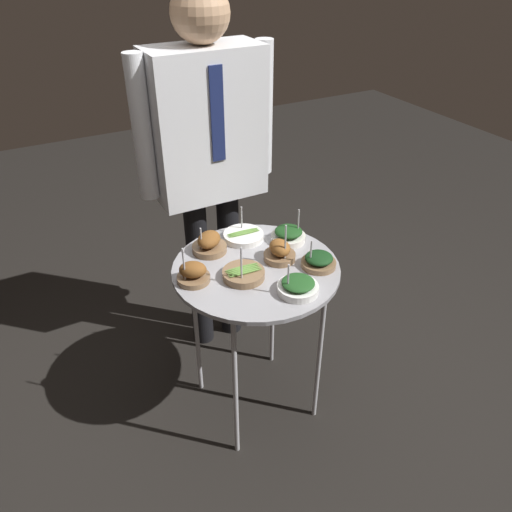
% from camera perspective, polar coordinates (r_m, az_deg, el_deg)
% --- Properties ---
extents(ground_plane, '(8.00, 8.00, 0.00)m').
position_cam_1_polar(ground_plane, '(2.48, -0.00, -16.12)').
color(ground_plane, black).
extents(serving_cart, '(0.66, 0.66, 0.78)m').
position_cam_1_polar(serving_cart, '(1.99, -0.00, -2.66)').
color(serving_cart, '#939399').
rests_on(serving_cart, ground_plane).
extents(bowl_roast_front_center, '(0.13, 0.13, 0.18)m').
position_cam_1_polar(bowl_roast_front_center, '(1.98, 2.77, 0.43)').
color(bowl_roast_front_center, brown).
rests_on(bowl_roast_front_center, serving_cart).
extents(bowl_asparagus_far_rim, '(0.16, 0.16, 0.16)m').
position_cam_1_polar(bowl_asparagus_far_rim, '(1.89, -1.43, -2.04)').
color(bowl_asparagus_far_rim, brown).
rests_on(bowl_asparagus_far_rim, serving_cart).
extents(bowl_roast_back_right, '(0.14, 0.15, 0.12)m').
position_cam_1_polar(bowl_roast_back_right, '(2.04, -5.37, 1.41)').
color(bowl_roast_back_right, brown).
rests_on(bowl_roast_back_right, serving_cart).
extents(bowl_spinach_center, '(0.15, 0.15, 0.15)m').
position_cam_1_polar(bowl_spinach_center, '(2.10, 3.72, 2.42)').
color(bowl_spinach_center, silver).
rests_on(bowl_spinach_center, serving_cart).
extents(bowl_asparagus_front_left, '(0.17, 0.17, 0.13)m').
position_cam_1_polar(bowl_asparagus_front_left, '(2.12, -1.44, 2.33)').
color(bowl_asparagus_front_left, white).
rests_on(bowl_asparagus_front_left, serving_cart).
extents(bowl_spinach_front_right, '(0.15, 0.15, 0.13)m').
position_cam_1_polar(bowl_spinach_front_right, '(1.81, 4.81, -3.49)').
color(bowl_spinach_front_right, white).
rests_on(bowl_spinach_front_right, serving_cart).
extents(bowl_spinach_near_rim, '(0.14, 0.14, 0.13)m').
position_cam_1_polar(bowl_spinach_near_rim, '(1.96, 7.18, -0.55)').
color(bowl_spinach_near_rim, brown).
rests_on(bowl_spinach_near_rim, serving_cart).
extents(bowl_roast_mid_right, '(0.13, 0.13, 0.16)m').
position_cam_1_polar(bowl_roast_mid_right, '(1.87, -7.21, -1.97)').
color(bowl_roast_mid_right, brown).
rests_on(bowl_roast_mid_right, serving_cart).
extents(waiter_figure, '(0.64, 0.24, 1.73)m').
position_cam_1_polar(waiter_figure, '(2.24, -5.57, 12.68)').
color(waiter_figure, black).
rests_on(waiter_figure, ground_plane).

